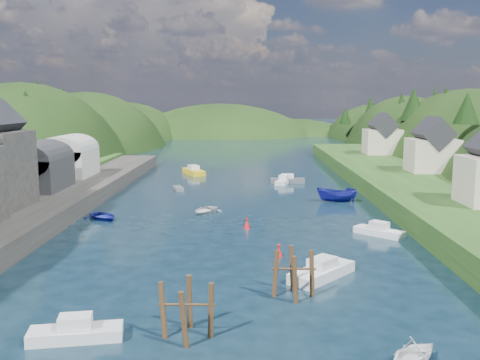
{
  "coord_description": "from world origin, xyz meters",
  "views": [
    {
      "loc": [
        1.1,
        -33.7,
        13.25
      ],
      "look_at": [
        0.0,
        28.0,
        4.0
      ],
      "focal_mm": 40.0,
      "sensor_mm": 36.0,
      "label": 1
    }
  ],
  "objects_px": {
    "piling_cluster_far": "(294,277)",
    "channel_buoy_far": "(247,224)",
    "channel_buoy_near": "(279,251)",
    "piling_cluster_near": "(187,315)"
  },
  "relations": [
    {
      "from": "piling_cluster_near",
      "to": "channel_buoy_near",
      "type": "bearing_deg",
      "value": 69.21
    },
    {
      "from": "channel_buoy_near",
      "to": "channel_buoy_far",
      "type": "height_order",
      "value": "same"
    },
    {
      "from": "channel_buoy_far",
      "to": "piling_cluster_far",
      "type": "bearing_deg",
      "value": -80.5
    },
    {
      "from": "piling_cluster_far",
      "to": "channel_buoy_near",
      "type": "xyz_separation_m",
      "value": [
        -0.49,
        9.37,
        -0.86
      ]
    },
    {
      "from": "piling_cluster_near",
      "to": "channel_buoy_near",
      "type": "xyz_separation_m",
      "value": [
        6.01,
        15.83,
        -0.86
      ]
    },
    {
      "from": "piling_cluster_far",
      "to": "channel_buoy_far",
      "type": "distance_m",
      "value": 19.81
    },
    {
      "from": "piling_cluster_near",
      "to": "piling_cluster_far",
      "type": "height_order",
      "value": "piling_cluster_far"
    },
    {
      "from": "piling_cluster_near",
      "to": "channel_buoy_near",
      "type": "distance_m",
      "value": 16.96
    },
    {
      "from": "piling_cluster_far",
      "to": "channel_buoy_near",
      "type": "relative_size",
      "value": 3.48
    },
    {
      "from": "piling_cluster_near",
      "to": "channel_buoy_far",
      "type": "xyz_separation_m",
      "value": [
        3.23,
        25.98,
        -0.86
      ]
    }
  ]
}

